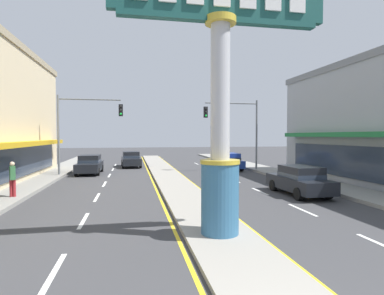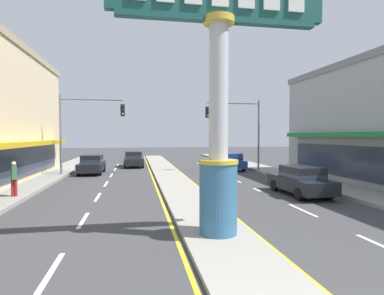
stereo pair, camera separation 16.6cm
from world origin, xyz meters
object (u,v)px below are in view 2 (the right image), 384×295
(sedan_far_right_lane, at_px, (301,180))
(sedan_mid_left_lane, at_px, (92,164))
(traffic_light_left_side, at_px, (85,121))
(sedan_near_right_lane, at_px, (231,161))
(sedan_near_left_lane, at_px, (133,159))
(district_sign, at_px, (219,101))
(traffic_light_right_side, at_px, (240,123))
(pedestrian_near_kerb, at_px, (14,177))

(sedan_far_right_lane, bearing_deg, sedan_mid_left_lane, 136.30)
(traffic_light_left_side, height_order, sedan_mid_left_lane, traffic_light_left_side)
(sedan_near_right_lane, height_order, sedan_far_right_lane, same)
(sedan_mid_left_lane, bearing_deg, traffic_light_left_side, -100.67)
(sedan_near_left_lane, bearing_deg, district_sign, -83.06)
(sedan_far_right_lane, height_order, sedan_near_left_lane, same)
(traffic_light_left_side, distance_m, sedan_far_right_lane, 16.29)
(sedan_near_left_lane, xyz_separation_m, sedan_mid_left_lane, (-3.30, -5.08, 0.00))
(district_sign, distance_m, sedan_mid_left_lane, 18.75)
(traffic_light_left_side, distance_m, sedan_near_right_lane, 13.04)
(sedan_far_right_lane, height_order, sedan_mid_left_lane, same)
(traffic_light_left_side, relative_size, sedan_near_right_lane, 1.44)
(district_sign, distance_m, traffic_light_left_side, 17.12)
(traffic_light_right_side, relative_size, sedan_near_right_lane, 1.44)
(traffic_light_right_side, distance_m, sedan_near_right_lane, 3.83)
(sedan_near_right_lane, relative_size, sedan_near_left_lane, 0.98)
(sedan_near_right_lane, distance_m, sedan_mid_left_lane, 12.10)
(traffic_light_left_side, relative_size, sedan_far_right_lane, 1.44)
(traffic_light_right_side, height_order, sedan_near_right_lane, traffic_light_right_side)
(sedan_near_right_lane, xyz_separation_m, sedan_near_left_lane, (-8.78, 4.29, 0.00))
(district_sign, xyz_separation_m, traffic_light_right_side, (6.32, 16.61, 0.10))
(district_sign, bearing_deg, sedan_far_right_lane, 44.27)
(sedan_far_right_lane, bearing_deg, district_sign, -135.73)
(traffic_light_right_side, distance_m, sedan_near_left_lane, 11.36)
(district_sign, relative_size, sedan_far_right_lane, 1.81)
(sedan_near_right_lane, height_order, pedestrian_near_kerb, pedestrian_near_kerb)
(sedan_mid_left_lane, distance_m, pedestrian_near_kerb, 10.51)
(pedestrian_near_kerb, bearing_deg, sedan_far_right_lane, -5.12)
(traffic_light_right_side, distance_m, pedestrian_near_kerb, 17.66)
(sedan_mid_left_lane, bearing_deg, sedan_far_right_lane, -43.70)
(traffic_light_right_side, distance_m, sedan_far_right_lane, 11.27)
(district_sign, height_order, sedan_near_right_lane, district_sign)
(district_sign, bearing_deg, traffic_light_left_side, 111.67)
(district_sign, relative_size, sedan_mid_left_lane, 1.81)
(sedan_near_right_lane, bearing_deg, traffic_light_right_side, -79.95)
(traffic_light_right_side, height_order, sedan_far_right_lane, traffic_light_right_side)
(sedan_near_right_lane, bearing_deg, district_sign, -108.34)
(sedan_near_left_lane, bearing_deg, sedan_far_right_lane, -62.16)
(sedan_near_left_lane, bearing_deg, sedan_near_right_lane, -26.05)
(traffic_light_left_side, xyz_separation_m, sedan_near_right_lane, (12.36, 2.31, -3.46))
(district_sign, height_order, pedestrian_near_kerb, district_sign)
(traffic_light_left_side, xyz_separation_m, sedan_near_left_lane, (3.58, 6.60, -3.46))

